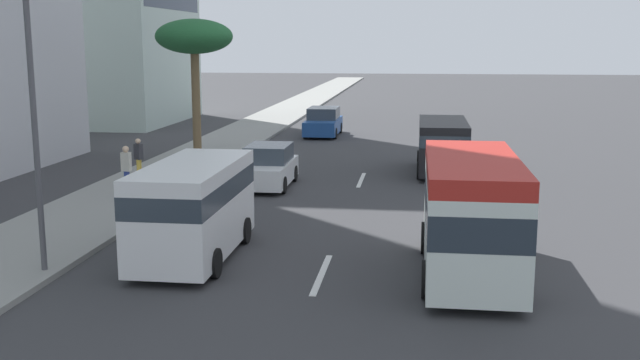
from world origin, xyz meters
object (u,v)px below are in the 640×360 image
at_px(pedestrian_by_tree, 126,168).
at_px(street_lamp, 37,93).
at_px(van_fourth, 194,204).
at_px(pedestrian_mid_block, 139,157).
at_px(car_second, 268,167).
at_px(car_third, 323,122).
at_px(minibus_fifth, 471,211).
at_px(palm_tree, 194,39).
at_px(van_lead, 443,143).

bearing_deg(pedestrian_by_tree, street_lamp, -72.98).
relative_size(van_fourth, pedestrian_by_tree, 3.00).
xyz_separation_m(van_fourth, street_lamp, (-1.94, 3.03, 2.95)).
bearing_deg(pedestrian_mid_block, car_second, -152.47).
bearing_deg(pedestrian_by_tree, car_third, 83.26).
xyz_separation_m(car_second, van_fourth, (-9.76, -0.02, 0.66)).
height_order(minibus_fifth, street_lamp, street_lamp).
height_order(car_second, pedestrian_mid_block, pedestrian_mid_block).
height_order(van_fourth, minibus_fifth, minibus_fifth).
bearing_deg(minibus_fifth, palm_tree, 35.58).
height_order(pedestrian_mid_block, pedestrian_by_tree, pedestrian_by_tree).
bearing_deg(van_lead, pedestrian_by_tree, 121.14).
relative_size(van_fourth, pedestrian_mid_block, 3.25).
bearing_deg(van_lead, minibus_fifth, -179.11).
xyz_separation_m(van_fourth, palm_tree, (15.60, 4.60, 4.24)).
height_order(van_fourth, pedestrian_mid_block, van_fourth).
bearing_deg(street_lamp, car_third, -6.39).
bearing_deg(van_lead, street_lamp, 148.02).
relative_size(car_second, pedestrian_mid_block, 2.47).
bearing_deg(pedestrian_mid_block, van_fourth, 147.10).
bearing_deg(car_third, pedestrian_mid_block, -18.63).
bearing_deg(pedestrian_by_tree, minibus_fifth, -25.75).
xyz_separation_m(car_third, van_fourth, (-25.83, 0.08, 0.63)).
relative_size(car_second, minibus_fifth, 0.66).
distance_m(car_third, pedestrian_by_tree, 19.53).
bearing_deg(pedestrian_by_tree, pedestrian_mid_block, 110.32).
xyz_separation_m(palm_tree, street_lamp, (-17.54, -1.58, -1.29)).
height_order(van_fourth, palm_tree, palm_tree).
xyz_separation_m(car_third, pedestrian_mid_block, (-15.94, 5.37, 0.25)).
relative_size(pedestrian_by_tree, street_lamp, 0.26).
height_order(car_third, pedestrian_mid_block, pedestrian_mid_block).
bearing_deg(car_third, street_lamp, -6.39).
distance_m(van_lead, pedestrian_by_tree, 13.22).
height_order(van_lead, palm_tree, palm_tree).
bearing_deg(car_second, street_lamp, -14.40).
bearing_deg(minibus_fifth, van_lead, 0.89).
xyz_separation_m(minibus_fifth, street_lamp, (-1.37, 9.99, 2.79)).
height_order(palm_tree, street_lamp, street_lamp).
height_order(van_lead, car_third, van_lead).
height_order(car_second, palm_tree, palm_tree).
bearing_deg(palm_tree, car_third, -24.60).
height_order(van_lead, pedestrian_by_tree, van_lead).
distance_m(van_lead, minibus_fifth, 14.28).
bearing_deg(palm_tree, minibus_fifth, -144.42).
xyz_separation_m(van_fourth, pedestrian_by_tree, (6.87, 4.57, -0.30)).
distance_m(car_second, car_third, 16.07).
height_order(minibus_fifth, pedestrian_mid_block, minibus_fifth).
bearing_deg(street_lamp, palm_tree, 5.13).
height_order(minibus_fifth, palm_tree, palm_tree).
relative_size(car_second, pedestrian_by_tree, 2.28).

